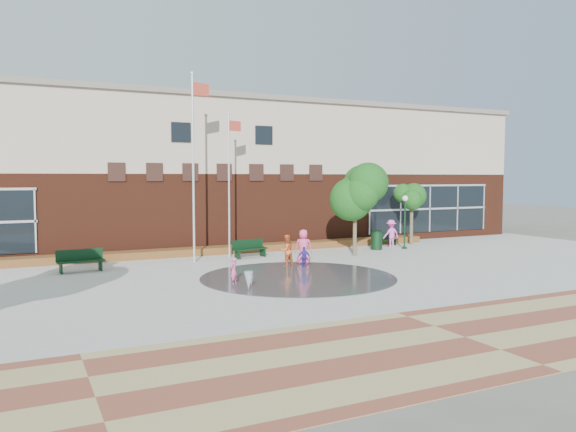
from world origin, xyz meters
name	(u,v)px	position (x,y,z in m)	size (l,w,h in m)	color
ground	(334,290)	(0.00, 0.00, 0.00)	(120.00, 120.00, 0.00)	#666056
plaza_concrete	(288,274)	(0.00, 4.00, 0.00)	(46.00, 18.00, 0.01)	#A8A8A0
paver_band	(465,338)	(0.00, -7.00, 0.00)	(46.00, 6.00, 0.01)	brown
splash_pad	(298,278)	(0.00, 3.00, 0.00)	(8.40, 8.40, 0.01)	#383A3D
library_building	(199,172)	(0.00, 17.48, 4.64)	(44.40, 10.40, 9.20)	#4E2013
flower_bed	(230,253)	(0.00, 11.60, 0.00)	(26.00, 1.20, 0.40)	#A41E18
flagpole_left	(194,157)	(-2.74, 9.17, 5.32)	(1.07, 0.46, 9.56)	white
flagpole_right	(230,177)	(-0.57, 9.97, 4.33)	(0.90, 0.42, 7.75)	white
lamp_right	(405,216)	(10.06, 8.77, 2.00)	(0.34, 0.34, 3.22)	black
bench_left	(81,265)	(-8.27, 8.50, 0.34)	(2.11, 0.79, 1.04)	black
bench_mid	(250,252)	(0.33, 9.37, 0.32)	(2.02, 0.94, 0.98)	black
bench_right	(386,242)	(10.00, 10.52, 0.25)	(1.59, 0.67, 0.77)	black
trash_can	(377,240)	(8.36, 9.20, 0.59)	(0.71, 0.71, 1.16)	black
tree_mid	(355,188)	(5.80, 7.61, 3.71)	(3.02, 3.02, 5.09)	#4A3F2C
tree_small_right	(412,199)	(11.82, 10.38, 2.95)	(2.37, 2.37, 4.04)	#4A3F2C
water_jet_a	(249,291)	(-2.94, 1.37, 0.00)	(0.36, 0.36, 0.70)	white
water_jet_b	(251,288)	(-2.65, 1.81, 0.00)	(0.20, 0.20, 0.44)	white
child_splash	(234,271)	(-3.03, 2.72, 0.55)	(0.40, 0.26, 1.10)	#D94C8A
adult_red	(286,251)	(0.86, 5.98, 0.77)	(0.75, 0.59, 1.55)	#D65828
adult_pink	(303,247)	(1.88, 6.15, 0.87)	(0.85, 0.56, 1.75)	#EA4982
child_blue	(304,257)	(1.44, 5.20, 0.51)	(0.60, 0.25, 1.02)	#332BA6
person_bench	(391,234)	(9.79, 9.75, 0.85)	(1.10, 0.63, 1.70)	#E85AC5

